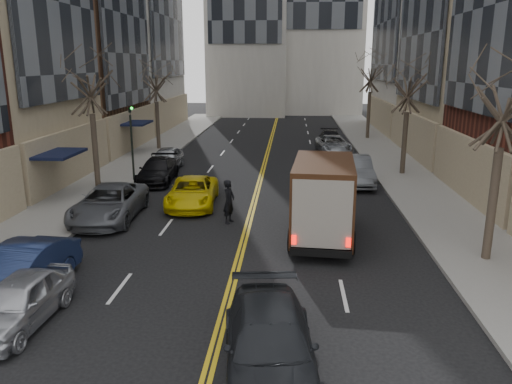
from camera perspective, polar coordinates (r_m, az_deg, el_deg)
sidewalk_left at (r=35.48m, az=-13.80°, el=3.15°), size 4.00×66.00×0.15m
sidewalk_right at (r=34.56m, az=15.98°, el=2.70°), size 4.00×66.00×0.15m
tree_lf_mid at (r=28.17m, az=-18.60°, el=13.30°), size 3.20×3.20×8.91m
tree_lf_far at (r=40.52m, az=-11.45°, el=13.15°), size 3.20×3.20×8.12m
tree_rt_near at (r=18.48m, az=26.88°, el=11.70°), size 3.20×3.20×8.71m
tree_rt_mid at (r=31.88m, az=17.14°, el=12.72°), size 3.20×3.20×8.32m
tree_rt_far at (r=46.62m, az=13.06°, el=14.12°), size 3.20×3.20×9.11m
traffic_signal at (r=29.84m, az=-14.05°, el=6.36°), size 0.29×0.26×4.70m
ups_truck at (r=19.92m, az=7.67°, el=-0.80°), size 2.79×6.11×3.26m
observer_sedan at (r=11.75m, az=1.56°, el=-17.09°), size 2.59×5.28×1.48m
taxi at (r=24.76m, az=-7.29°, el=-0.02°), size 2.57×5.04×1.36m
pedestrian at (r=21.91m, az=-3.11°, el=-1.09°), size 0.67×0.82×1.93m
parked_lf_a at (r=15.12m, az=-25.45°, el=-11.21°), size 1.78×4.08×1.37m
parked_lf_b at (r=16.86m, az=-25.34°, el=-8.24°), size 1.99×4.74×1.52m
parked_lf_c at (r=23.35m, az=-16.44°, el=-1.22°), size 2.74×5.57×1.52m
parked_lf_d at (r=29.99m, az=-11.18°, el=2.43°), size 2.18×4.86×1.38m
parked_lf_e at (r=33.29m, az=-10.16°, el=3.76°), size 1.83×4.37×1.48m
parked_rt_a at (r=29.46m, az=11.26°, el=2.45°), size 1.79×4.97×1.63m
parked_rt_b at (r=39.06m, az=8.86°, el=5.35°), size 2.84×5.21×1.39m
parked_rt_c at (r=42.32m, az=8.50°, el=6.03°), size 1.95×4.58×1.32m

